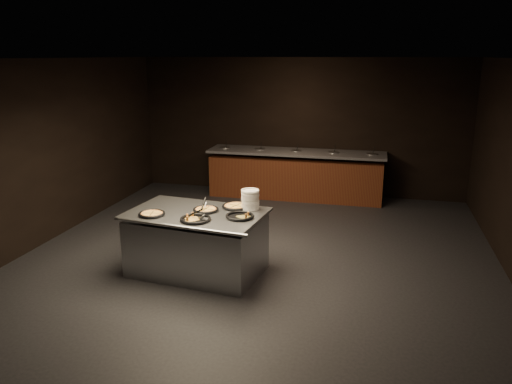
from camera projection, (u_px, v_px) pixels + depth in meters
room at (255, 166)px, 6.95m from camera, size 7.02×8.02×2.92m
salad_bar at (295, 177)px, 10.55m from camera, size 3.70×0.83×1.18m
serving_counter at (197, 243)px, 6.92m from camera, size 1.95×1.38×0.88m
plate_stack at (250, 200)px, 6.88m from camera, size 0.25×0.25×0.28m
pan_veggie_whole at (152, 214)px, 6.66m from camera, size 0.35×0.35×0.04m
pan_cheese_whole at (206, 210)px, 6.84m from camera, size 0.35×0.35×0.04m
pan_cheese_slices_a at (236, 206)px, 7.00m from camera, size 0.39×0.39×0.04m
pan_cheese_slices_b at (195, 219)px, 6.45m from camera, size 0.40×0.40×0.04m
pan_veggie_slices at (240, 216)px, 6.57m from camera, size 0.38×0.38×0.04m
server_left at (205, 204)px, 6.89m from camera, size 0.10×0.33×0.16m
server_right at (199, 214)px, 6.46m from camera, size 0.31×0.09×0.15m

